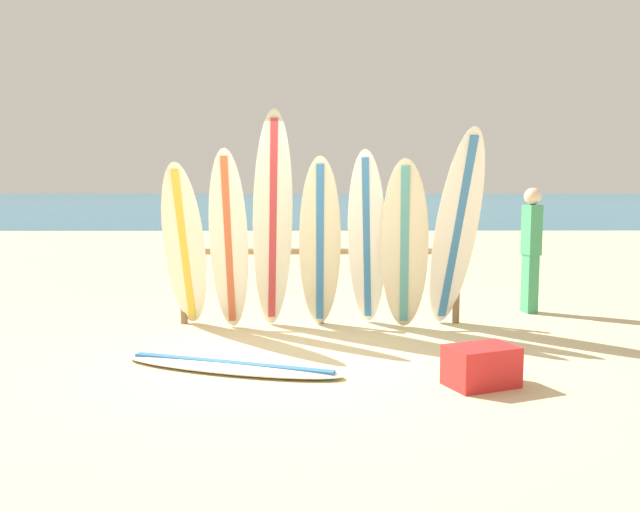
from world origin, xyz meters
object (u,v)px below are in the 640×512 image
object	(u,v)px
surfboard_leaning_far_right	(456,231)
surfboard_lying_on_sand	(231,366)
surfboard_leaning_far_left	(185,248)
surfboard_leaning_center	(320,244)
surfboard_leaning_center_right	(367,240)
surfboard_leaning_center_left	(273,222)
surfboard_rack	(320,268)
small_boat_offshore	(394,213)
cooler_box	(481,366)
surfboard_leaning_right	(405,246)
beachgoer_standing	(531,244)
surfboard_leaning_left	(229,241)

from	to	relation	value
surfboard_leaning_far_right	surfboard_lying_on_sand	bearing A→B (deg)	-146.11
surfboard_leaning_far_left	surfboard_leaning_center	bearing A→B (deg)	1.21
surfboard_lying_on_sand	surfboard_leaning_center	bearing A→B (deg)	62.50
surfboard_leaning_far_left	surfboard_leaning_center_right	xyz separation A→B (m)	(2.20, 0.16, 0.07)
surfboard_leaning_center_left	surfboard_leaning_center	distance (m)	0.64
surfboard_rack	surfboard_lying_on_sand	size ratio (longest dim) A/B	1.55
surfboard_rack	small_boat_offshore	bearing A→B (deg)	80.96
cooler_box	surfboard_rack	bearing A→B (deg)	96.24
surfboard_leaning_right	small_boat_offshore	distance (m)	25.80
surfboard_leaning_right	surfboard_leaning_center_right	bearing A→B (deg)	160.39
surfboard_leaning_center_right	surfboard_lying_on_sand	world-z (taller)	surfboard_leaning_center_right
surfboard_leaning_far_left	beachgoer_standing	distance (m)	4.68
surfboard_leaning_right	surfboard_leaning_center	bearing A→B (deg)	178.41
small_boat_offshore	cooler_box	distance (m)	27.93
surfboard_lying_on_sand	surfboard_leaning_center_left	bearing A→B (deg)	80.28
surfboard_leaning_far_left	small_boat_offshore	xyz separation A→B (m)	(5.64, 25.62, -0.77)
surfboard_leaning_far_right	surfboard_leaning_right	bearing A→B (deg)	-176.52
surfboard_leaning_left	surfboard_leaning_far_right	size ratio (longest dim) A/B	0.90
surfboard_leaning_center	beachgoer_standing	bearing A→B (deg)	20.55
surfboard_rack	surfboard_leaning_far_left	world-z (taller)	surfboard_leaning_far_left
surfboard_leaning_center_right	surfboard_leaning_left	bearing A→B (deg)	-174.68
surfboard_leaning_far_left	surfboard_leaning_far_right	xyz separation A→B (m)	(3.27, 0.04, 0.20)
surfboard_leaning_center_left	surfboard_leaning_center	xyz separation A→B (m)	(0.57, -0.09, -0.27)
surfboard_leaning_far_left	surfboard_lying_on_sand	xyz separation A→B (m)	(0.75, -1.65, -0.99)
surfboard_leaning_left	surfboard_leaning_center_right	distance (m)	1.68
surfboard_leaning_right	surfboard_lying_on_sand	distance (m)	2.71
surfboard_rack	surfboard_leaning_center_left	distance (m)	0.90
surfboard_leaning_far_left	surfboard_lying_on_sand	bearing A→B (deg)	-65.60
surfboard_leaning_center_left	cooler_box	size ratio (longest dim) A/B	4.42
surfboard_leaning_far_left	surfboard_leaning_right	distance (m)	2.64
surfboard_leaning_center	surfboard_lying_on_sand	world-z (taller)	surfboard_leaning_center
surfboard_leaning_left	surfboard_lying_on_sand	world-z (taller)	surfboard_leaning_left
surfboard_leaning_center_right	cooler_box	bearing A→B (deg)	-70.50
surfboard_leaning_far_left	surfboard_leaning_left	bearing A→B (deg)	0.87
surfboard_leaning_center_left	surfboard_leaning_far_right	bearing A→B (deg)	-2.05
surfboard_leaning_left	surfboard_lying_on_sand	distance (m)	1.98
surfboard_leaning_center_right	small_boat_offshore	size ratio (longest dim) A/B	0.95
surfboard_rack	surfboard_leaning_far_right	world-z (taller)	surfboard_leaning_far_right
surfboard_rack	surfboard_lying_on_sand	distance (m)	2.38
surfboard_leaning_far_right	surfboard_lying_on_sand	size ratio (longest dim) A/B	1.05
surfboard_lying_on_sand	cooler_box	size ratio (longest dim) A/B	3.87
surfboard_leaning_far_right	small_boat_offshore	world-z (taller)	surfboard_leaning_far_right
surfboard_rack	beachgoer_standing	distance (m)	3.00
surfboard_rack	surfboard_leaning_center	size ratio (longest dim) A/B	1.70
surfboard_leaning_left	surfboard_leaning_center	size ratio (longest dim) A/B	1.04
cooler_box	surfboard_leaning_far_right	bearing A→B (deg)	62.29
surfboard_leaning_far_left	small_boat_offshore	distance (m)	26.24
surfboard_leaning_center	surfboard_lying_on_sand	distance (m)	2.15
surfboard_leaning_center_left	surfboard_leaning_far_right	size ratio (longest dim) A/B	1.09
beachgoer_standing	small_boat_offshore	size ratio (longest dim) A/B	0.75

